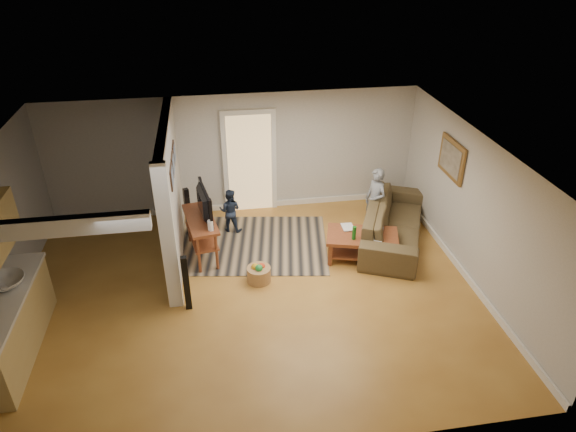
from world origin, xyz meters
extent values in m
plane|color=#966126|center=(0.00, 0.00, 0.00)|extent=(7.50, 7.50, 0.00)
cube|color=#AEABA7|center=(0.00, 3.00, 1.25)|extent=(7.50, 0.04, 2.50)
cube|color=#AEABA7|center=(3.75, 0.00, 1.25)|extent=(0.04, 6.00, 2.50)
cube|color=white|center=(0.00, 0.00, 2.50)|extent=(7.50, 6.00, 0.04)
cube|color=#AEABA7|center=(-1.20, 1.45, 1.25)|extent=(0.15, 3.10, 2.50)
cube|color=white|center=(-1.20, -0.10, 1.25)|extent=(0.22, 0.10, 2.50)
cube|color=white|center=(0.00, 2.97, 0.06)|extent=(7.50, 0.04, 0.12)
cube|color=white|center=(3.72, 0.00, 0.06)|extent=(0.04, 6.00, 0.12)
cube|color=#D8B272|center=(0.30, 2.94, 1.05)|extent=(0.90, 0.06, 2.10)
cube|color=tan|center=(-3.43, -0.80, 0.45)|extent=(0.60, 2.20, 0.90)
cube|color=beige|center=(-3.43, -0.80, 0.92)|extent=(0.64, 2.24, 0.05)
imported|color=silver|center=(-3.43, -0.50, 0.94)|extent=(0.54, 0.54, 0.19)
cube|color=#312015|center=(-1.11, 0.80, 1.85)|extent=(0.03, 0.40, 0.34)
cube|color=#312015|center=(-1.11, 1.30, 1.85)|extent=(0.03, 0.40, 0.34)
cube|color=#312015|center=(-1.11, 1.80, 1.85)|extent=(0.03, 0.40, 0.34)
cube|color=brown|center=(3.71, 1.00, 1.75)|extent=(0.04, 0.90, 0.68)
cube|color=black|center=(0.17, 1.51, 0.01)|extent=(3.13, 2.48, 0.01)
imported|color=#3F371F|center=(2.88, 1.27, 0.00)|extent=(1.97, 2.78, 0.76)
cube|color=#612F17|center=(2.10, 0.73, 0.46)|extent=(1.41, 1.05, 0.06)
cube|color=silver|center=(2.10, 0.73, 0.47)|extent=(0.88, 0.64, 0.02)
cube|color=#612F17|center=(2.10, 0.73, 0.16)|extent=(1.28, 0.92, 0.03)
cube|color=#612F17|center=(1.49, 0.60, 0.23)|extent=(0.09, 0.09, 0.46)
cube|color=#612F17|center=(2.56, 0.30, 0.23)|extent=(0.09, 0.09, 0.46)
cube|color=#612F17|center=(1.64, 1.17, 0.23)|extent=(0.09, 0.09, 0.46)
cube|color=#612F17|center=(2.72, 0.87, 0.23)|extent=(0.09, 0.09, 0.46)
imported|color=#292C96|center=(2.39, 0.79, 0.49)|extent=(0.26, 0.26, 0.22)
cylinder|color=#145816|center=(1.91, 0.62, 0.62)|extent=(0.07, 0.07, 0.25)
imported|color=#998C4C|center=(1.80, 1.01, 0.49)|extent=(0.21, 0.28, 0.03)
imported|color=#66594C|center=(2.15, 0.50, 0.49)|extent=(0.33, 0.37, 0.02)
cube|color=#612F17|center=(-0.75, 1.29, 0.76)|extent=(0.67, 1.31, 0.05)
cube|color=#612F17|center=(-0.75, 1.29, 0.41)|extent=(0.61, 1.19, 0.03)
cylinder|color=#612F17|center=(-0.81, 0.73, 0.38)|extent=(0.05, 0.05, 0.77)
cylinder|color=#612F17|center=(-1.00, 1.79, 0.38)|extent=(0.05, 0.05, 0.77)
cylinder|color=#612F17|center=(-0.50, 0.79, 0.38)|extent=(0.05, 0.05, 0.77)
cylinder|color=#612F17|center=(-0.69, 1.85, 0.38)|extent=(0.05, 0.05, 0.77)
imported|color=black|center=(-0.73, 1.29, 0.78)|extent=(0.30, 1.01, 0.58)
cylinder|color=white|center=(-0.57, 0.85, 0.88)|extent=(0.10, 0.10, 0.19)
cube|color=black|center=(-1.00, -0.20, 0.49)|extent=(0.10, 0.10, 0.97)
cube|color=black|center=(-1.00, 2.10, 0.49)|extent=(0.13, 0.13, 0.98)
cylinder|color=#AB774A|center=(0.18, 0.33, 0.13)|extent=(0.41, 0.41, 0.27)
sphere|color=red|center=(0.24, 0.37, 0.27)|extent=(0.12, 0.12, 0.12)
sphere|color=gold|center=(0.12, 0.35, 0.28)|extent=(0.12, 0.12, 0.12)
sphere|color=green|center=(0.18, 0.28, 0.30)|extent=(0.12, 0.12, 0.12)
imported|color=slate|center=(2.61, 1.65, 0.00)|extent=(0.48, 0.57, 1.33)
imported|color=#1F2A41|center=(-0.19, 2.08, 0.00)|extent=(0.52, 0.46, 0.90)
camera|label=1|loc=(-0.44, -6.77, 5.34)|focal=32.00mm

